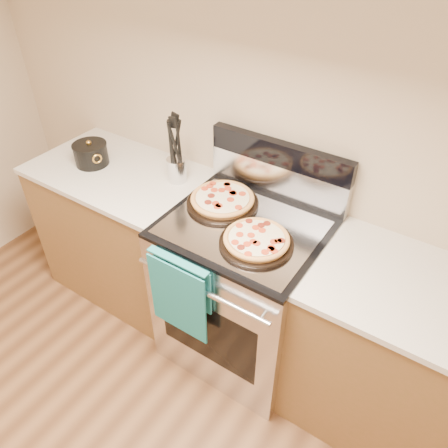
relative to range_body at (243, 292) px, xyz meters
The scene contains 17 objects.
wall_back 0.97m from the range_body, 90.00° to the left, with size 4.00×4.00×0.00m, color #C5AB8E.
range_body is the anchor object (origin of this frame).
oven_window 0.34m from the range_body, 90.00° to the right, with size 0.56×0.01×0.40m, color black.
cooktop 0.46m from the range_body, ahead, with size 0.76×0.68×0.02m, color black.
backsplash_lower 0.64m from the range_body, 90.00° to the left, with size 0.76×0.06×0.18m, color silver.
backsplash_upper 0.77m from the range_body, 90.00° to the left, with size 0.76×0.06×0.12m, color black.
oven_handle 0.51m from the range_body, 90.00° to the right, with size 0.03×0.03×0.70m, color silver.
dish_towel 0.47m from the range_body, 107.74° to the right, with size 0.32×0.05×0.42m, color #19647E, non-canonical shape.
foil_sheet 0.47m from the range_body, 90.00° to the right, with size 0.70×0.55×0.01m, color gray.
cabinet_left 0.88m from the range_body, behind, with size 1.00×0.62×0.88m, color brown.
countertop_left 0.99m from the range_body, behind, with size 1.02×0.64×0.03m, color #BAB1A7.
cabinet_right 0.88m from the range_body, ahead, with size 1.00×0.62×0.88m, color brown.
countertop_right 0.99m from the range_body, ahead, with size 1.02×0.64×0.03m, color #BAB1A7.
pepperoni_pizza_back 0.54m from the range_body, 158.75° to the left, with size 0.36×0.36×0.05m, color #AB6A34, non-canonical shape.
pepperoni_pizza_front 0.52m from the range_body, 41.06° to the right, with size 0.33×0.33×0.04m, color #AB6A34, non-canonical shape.
utensil_crock 0.76m from the range_body, 165.05° to the left, with size 0.11×0.11×0.13m, color silver.
saucepan 1.17m from the range_body, behind, with size 0.19×0.19×0.12m, color black.
Camera 1 is at (0.82, 0.23, 2.22)m, focal length 35.00 mm.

